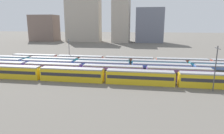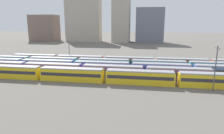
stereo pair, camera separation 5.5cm
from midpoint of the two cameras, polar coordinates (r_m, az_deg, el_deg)
ground_plane at (r=75.86m, az=-24.25°, el=-0.68°), size 600.00×600.00×0.00m
train_track_0 at (r=53.98m, az=-2.06°, el=-2.51°), size 74.70×3.06×3.75m
train_track_1 at (r=60.87m, az=-8.66°, el=-0.90°), size 74.70×3.06×3.75m
train_track_2 at (r=64.50m, az=-3.03°, el=-0.01°), size 93.60×3.06×3.75m
train_track_3 at (r=68.32m, az=5.33°, el=0.66°), size 112.50×3.06×3.75m
train_track_4 at (r=73.40m, az=12.24°, el=1.26°), size 112.50×3.06×3.75m
catenary_pole_0 at (r=51.94m, az=27.77°, el=0.08°), size 0.24×3.20×10.90m
catenary_pole_1 at (r=81.11m, az=-12.34°, el=4.86°), size 0.24×3.20×9.81m
distant_building_0 at (r=192.77m, az=-18.98°, el=10.61°), size 23.34×16.15×23.15m
distant_building_1 at (r=178.53m, az=-8.29°, el=13.65°), size 29.89×12.61×39.36m
distant_building_2 at (r=171.67m, az=2.68°, el=13.44°), size 14.32×18.48×37.12m
distant_building_3 at (r=170.61m, az=10.81°, el=11.77°), size 22.67×13.31×28.34m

